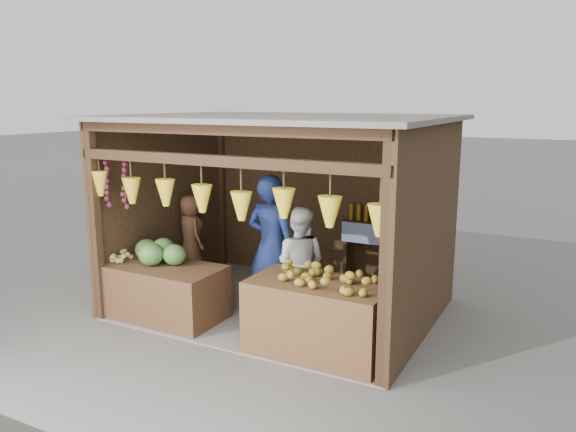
% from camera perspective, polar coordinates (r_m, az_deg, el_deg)
% --- Properties ---
extents(ground, '(80.00, 80.00, 0.00)m').
position_cam_1_polar(ground, '(7.94, -0.68, -9.37)').
color(ground, '#514F49').
rests_on(ground, ground).
extents(stall_structure, '(4.30, 3.30, 2.66)m').
position_cam_1_polar(stall_structure, '(7.48, -1.09, 2.56)').
color(stall_structure, slate).
rests_on(stall_structure, ground).
extents(back_shelf, '(1.25, 0.32, 1.32)m').
position_cam_1_polar(back_shelf, '(8.42, 9.81, -2.09)').
color(back_shelf, '#382314').
rests_on(back_shelf, ground).
extents(counter_left, '(1.67, 0.85, 0.72)m').
position_cam_1_polar(counter_left, '(7.70, -12.74, -7.48)').
color(counter_left, '#442A16').
rests_on(counter_left, ground).
extents(counter_right, '(1.57, 0.85, 0.86)m').
position_cam_1_polar(counter_right, '(6.46, 3.10, -10.34)').
color(counter_right, '#4F2F1A').
rests_on(counter_right, ground).
extents(stool, '(0.29, 0.29, 0.27)m').
position_cam_1_polar(stool, '(8.94, -9.69, -6.20)').
color(stool, black).
rests_on(stool, ground).
extents(man_standing, '(0.73, 0.50, 1.92)m').
position_cam_1_polar(man_standing, '(7.42, -1.72, -3.08)').
color(man_standing, '#15204E').
rests_on(man_standing, ground).
extents(woman_standing, '(0.80, 0.66, 1.51)m').
position_cam_1_polar(woman_standing, '(7.40, 1.15, -4.80)').
color(woman_standing, silver).
rests_on(woman_standing, ground).
extents(vendor_seated, '(0.69, 0.62, 1.18)m').
position_cam_1_polar(vendor_seated, '(8.74, -9.85, -1.67)').
color(vendor_seated, brown).
rests_on(vendor_seated, stool).
extents(melon_pile, '(1.00, 0.50, 0.32)m').
position_cam_1_polar(melon_pile, '(7.66, -12.91, -3.52)').
color(melon_pile, '#1E5215').
rests_on(melon_pile, counter_left).
extents(tanfruit_pile, '(0.34, 0.40, 0.13)m').
position_cam_1_polar(tanfruit_pile, '(7.94, -16.67, -3.89)').
color(tanfruit_pile, tan).
rests_on(tanfruit_pile, counter_left).
extents(mango_pile, '(1.40, 0.64, 0.22)m').
position_cam_1_polar(mango_pile, '(6.25, 3.85, -5.87)').
color(mango_pile, '#B16217').
rests_on(mango_pile, counter_right).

